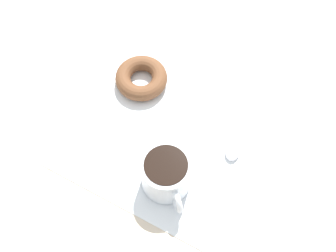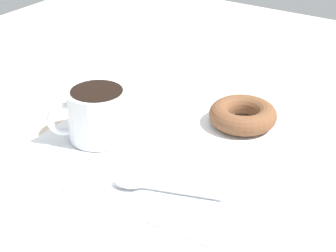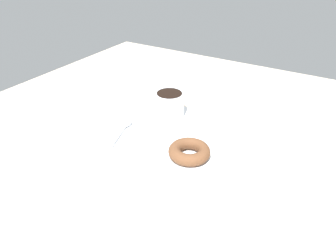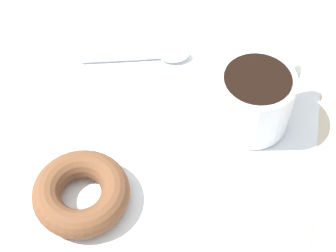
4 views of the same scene
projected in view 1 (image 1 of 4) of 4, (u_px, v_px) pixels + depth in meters
ground_plane at (162, 130)px, 81.65cm from camera, size 120.00×120.00×2.00cm
napkin at (168, 132)px, 80.15cm from camera, size 32.71×32.71×0.30cm
coffee_cup at (166, 174)px, 72.58cm from camera, size 9.40×8.51×6.74cm
donut at (141, 78)px, 83.51cm from camera, size 9.35×9.35×2.77cm
spoon at (234, 143)px, 78.57cm from camera, size 5.35×12.49×0.90cm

